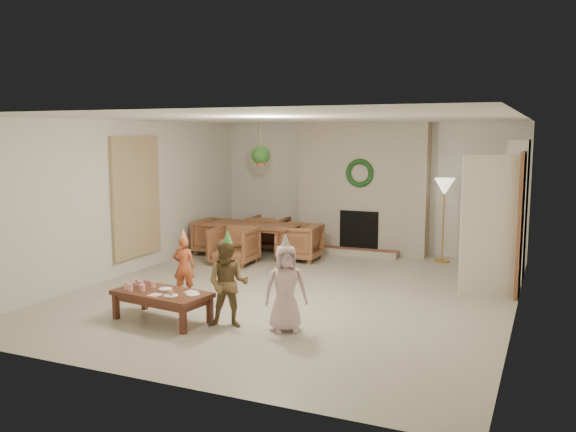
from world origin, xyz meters
The scene contains 56 objects.
floor centered at (0.00, 0.00, 0.00)m, with size 7.00×7.00×0.00m, color #B7B29E.
ceiling centered at (0.00, 0.00, 2.50)m, with size 7.00×7.00×0.00m, color white.
wall_back centered at (0.00, 3.50, 1.25)m, with size 7.00×7.00×0.00m, color silver.
wall_front centered at (0.00, -3.50, 1.25)m, with size 7.00×7.00×0.00m, color silver.
wall_left centered at (-3.00, 0.00, 1.25)m, with size 7.00×7.00×0.00m, color silver.
wall_right centered at (3.00, 0.00, 1.25)m, with size 7.00×7.00×0.00m, color silver.
fireplace_mass centered at (0.00, 3.30, 1.25)m, with size 2.50×0.40×2.50m, color #4F2815.
fireplace_hearth centered at (0.00, 2.95, 0.06)m, with size 1.60×0.30×0.12m, color maroon.
fireplace_firebox centered at (0.00, 3.12, 0.45)m, with size 0.75×0.12×0.75m, color black.
fireplace_wreath centered at (0.00, 3.07, 1.55)m, with size 0.54×0.54×0.10m, color #18401C.
floor_lamp_base centered at (1.59, 3.00, 0.02)m, with size 0.28×0.28×0.03m, color gold.
floor_lamp_post centered at (1.59, 3.00, 0.70)m, with size 0.03×0.03×1.35m, color gold.
floor_lamp_shade centered at (1.59, 3.00, 1.35)m, with size 0.36×0.36×0.30m, color beige.
bookshelf_carcass centered at (2.84, 2.30, 1.10)m, with size 0.30×1.00×2.20m, color white.
bookshelf_shelf_a centered at (2.82, 2.30, 0.45)m, with size 0.30×0.92×0.03m, color white.
bookshelf_shelf_b centered at (2.82, 2.30, 0.85)m, with size 0.30×0.92×0.03m, color white.
bookshelf_shelf_c centered at (2.82, 2.30, 1.25)m, with size 0.30×0.92×0.03m, color white.
bookshelf_shelf_d centered at (2.82, 2.30, 1.65)m, with size 0.30×0.92×0.03m, color white.
books_row_lower centered at (2.80, 2.15, 0.59)m, with size 0.20×0.40×0.24m, color #AF2038.
books_row_mid centered at (2.80, 2.35, 0.99)m, with size 0.20×0.44×0.24m, color #244D85.
books_row_upper centered at (2.80, 2.20, 1.38)m, with size 0.20×0.36×0.22m, color #C4872A.
door_frame centered at (2.96, 1.20, 1.02)m, with size 0.05×0.86×2.04m, color brown.
door_leaf centered at (2.58, 0.82, 1.00)m, with size 0.05×0.80×2.00m, color beige.
curtain_panel centered at (-2.96, 0.20, 1.25)m, with size 0.06×1.20×2.00m, color #CAB88F.
dining_table centered at (-1.76, 2.05, 0.30)m, with size 1.71×0.96×0.60m, color brown.
dining_chair_near centered at (-1.73, 1.30, 0.33)m, with size 0.71×0.73×0.67m, color brown.
dining_chair_far centered at (-1.79, 2.81, 0.33)m, with size 0.71×0.73×0.67m, color brown.
dining_chair_left centered at (-2.51, 2.02, 0.33)m, with size 0.71×0.73×0.67m, color brown.
dining_chair_right centered at (-0.82, 2.09, 0.33)m, with size 0.71×0.73×0.67m, color brown.
hanging_plant_cord centered at (-1.30, 1.50, 2.15)m, with size 0.01×0.01×0.70m, color tan.
hanging_plant_pot centered at (-1.30, 1.50, 1.80)m, with size 0.16×0.16×0.12m, color brown.
hanging_plant_foliage centered at (-1.30, 1.50, 1.92)m, with size 0.32×0.32×0.32m, color #1D4517.
coffee_table_top centered at (-0.97, -1.92, 0.34)m, with size 1.20×0.60×0.06m, color #5A2D1E.
coffee_table_apron centered at (-0.97, -1.92, 0.28)m, with size 1.11×0.51×0.07m, color #5A2D1E.
coffee_leg_fl centered at (-1.54, -2.09, 0.16)m, with size 0.06×0.06×0.31m, color #5A2D1E.
coffee_leg_fr centered at (-0.46, -2.24, 0.16)m, with size 0.06×0.06×0.31m, color #5A2D1E.
coffee_leg_bl centered at (-1.47, -1.61, 0.16)m, with size 0.06×0.06×0.31m, color #5A2D1E.
coffee_leg_br centered at (-0.39, -1.75, 0.16)m, with size 0.06×0.06×0.31m, color #5A2D1E.
cup_a centered at (-1.44, -2.00, 0.41)m, with size 0.06×0.06×0.08m, color white.
cup_b centered at (-1.42, -1.82, 0.41)m, with size 0.06×0.06×0.08m, color white.
cup_c centered at (-1.34, -2.06, 0.41)m, with size 0.06×0.06×0.08m, color white.
cup_d centered at (-1.31, -1.88, 0.41)m, with size 0.06×0.06×0.08m, color white.
cup_e centered at (-1.20, -2.01, 0.41)m, with size 0.06×0.06×0.08m, color white.
cup_f centered at (-1.18, -1.82, 0.41)m, with size 0.06×0.06×0.08m, color white.
plate_a centered at (-1.00, -1.81, 0.37)m, with size 0.17×0.17×0.01m, color white.
plate_b centered at (-0.75, -2.05, 0.37)m, with size 0.17×0.17×0.01m, color white.
plate_c centered at (-0.54, -1.89, 0.37)m, with size 0.17×0.17×0.01m, color white.
food_scoop centered at (-0.75, -2.05, 0.41)m, with size 0.06×0.06×0.06m, color tan.
napkin_left centered at (-0.94, -2.10, 0.37)m, with size 0.14×0.14×0.01m, color #FFBBD7.
napkin_right centered at (-0.62, -1.80, 0.37)m, with size 0.14×0.14×0.01m, color #FFBBD7.
child_red centered at (-1.35, -0.86, 0.43)m, with size 0.31×0.21×0.86m, color #AC4724.
party_hat_red centered at (-1.35, -0.86, 0.89)m, with size 0.12×0.12×0.16m, color gold.
child_plaid centered at (-0.11, -1.80, 0.53)m, with size 0.51×0.40×1.05m, color brown.
party_hat_plaid centered at (-0.11, -1.80, 1.09)m, with size 0.12×0.12×0.17m, color #4EB854.
child_pink centered at (0.57, -1.66, 0.51)m, with size 0.50×0.33×1.02m, color beige.
party_hat_pink centered at (0.57, -1.66, 1.06)m, with size 0.13×0.13×0.18m, color #A9A9AF.
Camera 1 is at (3.35, -7.90, 2.29)m, focal length 37.75 mm.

